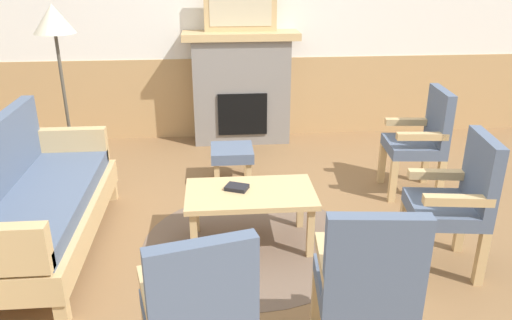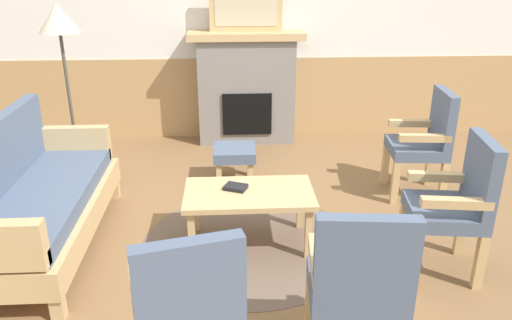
{
  "view_description": "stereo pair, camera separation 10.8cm",
  "coord_description": "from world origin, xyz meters",
  "px_view_note": "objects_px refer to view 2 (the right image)",
  "views": [
    {
      "loc": [
        -0.31,
        -3.34,
        2.06
      ],
      "look_at": [
        0.0,
        0.35,
        0.55
      ],
      "focal_mm": 35.26,
      "sensor_mm": 36.0,
      "label": 1
    },
    {
      "loc": [
        -0.21,
        -3.35,
        2.06
      ],
      "look_at": [
        0.0,
        0.35,
        0.55
      ],
      "focal_mm": 35.26,
      "sensor_mm": 36.0,
      "label": 2
    }
  ],
  "objects_px": {
    "armchair_near_fireplace": "(457,200)",
    "armchair_front_left": "(187,310)",
    "armchair_by_window_left": "(426,139)",
    "footstool": "(234,155)",
    "framed_picture": "(246,5)",
    "armchair_front_center": "(358,283)",
    "coffee_table": "(249,198)",
    "couch": "(38,200)",
    "fireplace": "(246,87)",
    "book_on_table": "(236,187)",
    "floor_lamp_by_couch": "(60,30)"
  },
  "relations": [
    {
      "from": "couch",
      "to": "book_on_table",
      "type": "xyz_separation_m",
      "value": [
        1.45,
        0.02,
        0.06
      ]
    },
    {
      "from": "floor_lamp_by_couch",
      "to": "footstool",
      "type": "bearing_deg",
      "value": -5.08
    },
    {
      "from": "couch",
      "to": "armchair_by_window_left",
      "type": "distance_m",
      "value": 3.26
    },
    {
      "from": "book_on_table",
      "to": "armchair_front_center",
      "type": "bearing_deg",
      "value": -66.12
    },
    {
      "from": "coffee_table",
      "to": "floor_lamp_by_couch",
      "type": "height_order",
      "value": "floor_lamp_by_couch"
    },
    {
      "from": "fireplace",
      "to": "coffee_table",
      "type": "xyz_separation_m",
      "value": [
        -0.07,
        -2.34,
        -0.27
      ]
    },
    {
      "from": "armchair_front_center",
      "to": "armchair_front_left",
      "type": "bearing_deg",
      "value": -169.27
    },
    {
      "from": "book_on_table",
      "to": "armchair_front_left",
      "type": "xyz_separation_m",
      "value": [
        -0.25,
        -1.5,
        0.08
      ]
    },
    {
      "from": "armchair_front_left",
      "to": "armchair_front_center",
      "type": "relative_size",
      "value": 1.0
    },
    {
      "from": "armchair_front_center",
      "to": "floor_lamp_by_couch",
      "type": "relative_size",
      "value": 0.58
    },
    {
      "from": "armchair_by_window_left",
      "to": "couch",
      "type": "bearing_deg",
      "value": -166.51
    },
    {
      "from": "couch",
      "to": "armchair_near_fireplace",
      "type": "relative_size",
      "value": 1.84
    },
    {
      "from": "coffee_table",
      "to": "armchair_front_left",
      "type": "distance_m",
      "value": 1.5
    },
    {
      "from": "couch",
      "to": "armchair_near_fireplace",
      "type": "bearing_deg",
      "value": -8.76
    },
    {
      "from": "framed_picture",
      "to": "couch",
      "type": "relative_size",
      "value": 0.44
    },
    {
      "from": "fireplace",
      "to": "book_on_table",
      "type": "relative_size",
      "value": 8.08
    },
    {
      "from": "armchair_near_fireplace",
      "to": "floor_lamp_by_couch",
      "type": "bearing_deg",
      "value": 150.46
    },
    {
      "from": "floor_lamp_by_couch",
      "to": "armchair_front_left",
      "type": "bearing_deg",
      "value": -65.06
    },
    {
      "from": "armchair_near_fireplace",
      "to": "armchair_by_window_left",
      "type": "xyz_separation_m",
      "value": [
        0.24,
        1.21,
        0.0
      ]
    },
    {
      "from": "footstool",
      "to": "armchair_front_center",
      "type": "distance_m",
      "value": 2.51
    },
    {
      "from": "fireplace",
      "to": "armchair_by_window_left",
      "type": "xyz_separation_m",
      "value": [
        1.55,
        -1.55,
        -0.11
      ]
    },
    {
      "from": "armchair_by_window_left",
      "to": "floor_lamp_by_couch",
      "type": "relative_size",
      "value": 0.58
    },
    {
      "from": "armchair_front_left",
      "to": "armchair_by_window_left",
      "type": "bearing_deg",
      "value": 48.71
    },
    {
      "from": "armchair_by_window_left",
      "to": "fireplace",
      "type": "bearing_deg",
      "value": 134.88
    },
    {
      "from": "armchair_near_fireplace",
      "to": "armchair_by_window_left",
      "type": "distance_m",
      "value": 1.23
    },
    {
      "from": "couch",
      "to": "armchair_by_window_left",
      "type": "xyz_separation_m",
      "value": [
        3.17,
        0.76,
        0.14
      ]
    },
    {
      "from": "book_on_table",
      "to": "armchair_by_window_left",
      "type": "bearing_deg",
      "value": 23.36
    },
    {
      "from": "framed_picture",
      "to": "armchair_front_left",
      "type": "xyz_separation_m",
      "value": [
        -0.42,
        -3.79,
        -1.02
      ]
    },
    {
      "from": "coffee_table",
      "to": "book_on_table",
      "type": "relative_size",
      "value": 5.96
    },
    {
      "from": "coffee_table",
      "to": "armchair_by_window_left",
      "type": "height_order",
      "value": "armchair_by_window_left"
    },
    {
      "from": "framed_picture",
      "to": "footstool",
      "type": "xyz_separation_m",
      "value": [
        -0.16,
        -1.2,
        -1.28
      ]
    },
    {
      "from": "couch",
      "to": "armchair_front_left",
      "type": "distance_m",
      "value": 1.91
    },
    {
      "from": "armchair_by_window_left",
      "to": "footstool",
      "type": "bearing_deg",
      "value": 168.41
    },
    {
      "from": "book_on_table",
      "to": "armchair_by_window_left",
      "type": "distance_m",
      "value": 1.87
    },
    {
      "from": "couch",
      "to": "floor_lamp_by_couch",
      "type": "height_order",
      "value": "floor_lamp_by_couch"
    },
    {
      "from": "framed_picture",
      "to": "armchair_by_window_left",
      "type": "relative_size",
      "value": 0.82
    },
    {
      "from": "coffee_table",
      "to": "armchair_near_fireplace",
      "type": "distance_m",
      "value": 1.45
    },
    {
      "from": "framed_picture",
      "to": "coffee_table",
      "type": "bearing_deg",
      "value": -91.74
    },
    {
      "from": "armchair_near_fireplace",
      "to": "armchair_front_left",
      "type": "bearing_deg",
      "value": -149.22
    },
    {
      "from": "armchair_front_center",
      "to": "footstool",
      "type": "bearing_deg",
      "value": 103.58
    },
    {
      "from": "couch",
      "to": "armchair_front_left",
      "type": "height_order",
      "value": "same"
    },
    {
      "from": "fireplace",
      "to": "armchair_front_left",
      "type": "bearing_deg",
      "value": -96.31
    },
    {
      "from": "framed_picture",
      "to": "armchair_front_center",
      "type": "bearing_deg",
      "value": -83.36
    },
    {
      "from": "coffee_table",
      "to": "armchair_by_window_left",
      "type": "relative_size",
      "value": 0.98
    },
    {
      "from": "framed_picture",
      "to": "armchair_by_window_left",
      "type": "bearing_deg",
      "value": -45.12
    },
    {
      "from": "footstool",
      "to": "armchair_by_window_left",
      "type": "xyz_separation_m",
      "value": [
        1.71,
        -0.35,
        0.25
      ]
    },
    {
      "from": "fireplace",
      "to": "coffee_table",
      "type": "relative_size",
      "value": 1.35
    },
    {
      "from": "book_on_table",
      "to": "floor_lamp_by_couch",
      "type": "distance_m",
      "value": 2.19
    },
    {
      "from": "footstool",
      "to": "floor_lamp_by_couch",
      "type": "relative_size",
      "value": 0.24
    },
    {
      "from": "armchair_by_window_left",
      "to": "armchair_front_center",
      "type": "distance_m",
      "value": 2.36
    }
  ]
}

